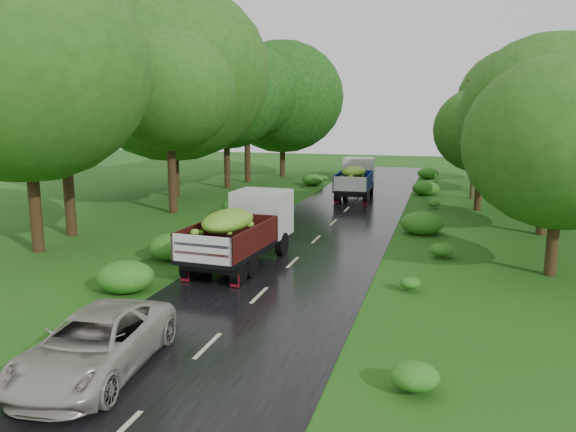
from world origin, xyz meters
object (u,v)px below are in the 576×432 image
at_px(car, 95,344).
at_px(truck_near, 243,227).
at_px(truck_far, 356,177).
at_px(utility_pole, 475,134).

bearing_deg(car, truck_near, 83.91).
bearing_deg(truck_far, car, -95.85).
bearing_deg(car, utility_pole, 66.62).
bearing_deg(car, truck_far, 80.92).
bearing_deg(truck_near, truck_far, 88.81).
height_order(truck_far, car, truck_far).
distance_m(truck_near, truck_far, 17.39).
relative_size(truck_near, utility_pole, 0.76).
distance_m(car, utility_pole, 29.72).
xyz_separation_m(truck_near, utility_pole, (8.91, 18.76, 2.76)).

